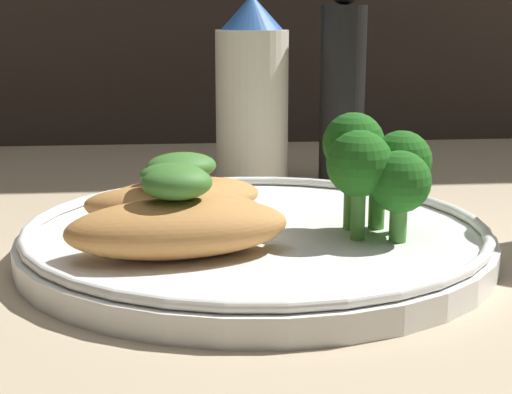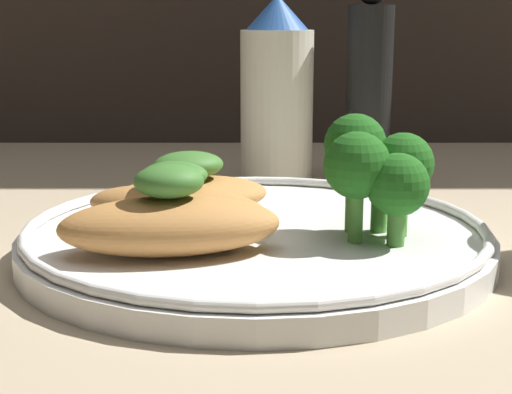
# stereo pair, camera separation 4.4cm
# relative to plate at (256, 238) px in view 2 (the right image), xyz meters

# --- Properties ---
(ground_plane) EXTENTS (1.80, 1.80, 0.01)m
(ground_plane) POSITION_rel_plate_xyz_m (0.00, 0.00, -0.01)
(ground_plane) COLOR tan
(plate) EXTENTS (0.27, 0.27, 0.02)m
(plate) POSITION_rel_plate_xyz_m (0.00, 0.00, 0.00)
(plate) COLOR white
(plate) RESTS_ON ground_plane
(grilled_meat_front) EXTENTS (0.12, 0.07, 0.05)m
(grilled_meat_front) POSITION_rel_plate_xyz_m (-0.04, -0.04, 0.02)
(grilled_meat_front) COLOR #BC7F42
(grilled_meat_front) RESTS_ON plate
(grilled_meat_middle) EXTENTS (0.12, 0.08, 0.04)m
(grilled_meat_middle) POSITION_rel_plate_xyz_m (-0.05, 0.01, 0.02)
(grilled_meat_middle) COLOR #BC7F42
(grilled_meat_middle) RESTS_ON plate
(grilled_meat_back) EXTENTS (0.12, 0.10, 0.04)m
(grilled_meat_back) POSITION_rel_plate_xyz_m (-0.04, 0.04, 0.02)
(grilled_meat_back) COLOR #BC7F42
(grilled_meat_back) RESTS_ON plate
(broccoli_bunch) EXTENTS (0.06, 0.06, 0.07)m
(broccoli_bunch) POSITION_rel_plate_xyz_m (0.07, -0.01, 0.04)
(broccoli_bunch) COLOR #4C8E38
(broccoli_bunch) RESTS_ON plate
(sauce_bottle) EXTENTS (0.06, 0.06, 0.15)m
(sauce_bottle) POSITION_rel_plate_xyz_m (0.02, 0.20, 0.06)
(sauce_bottle) COLOR silver
(sauce_bottle) RESTS_ON ground_plane
(pepper_grinder) EXTENTS (0.04, 0.04, 0.17)m
(pepper_grinder) POSITION_rel_plate_xyz_m (0.09, 0.20, 0.07)
(pepper_grinder) COLOR black
(pepper_grinder) RESTS_ON ground_plane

